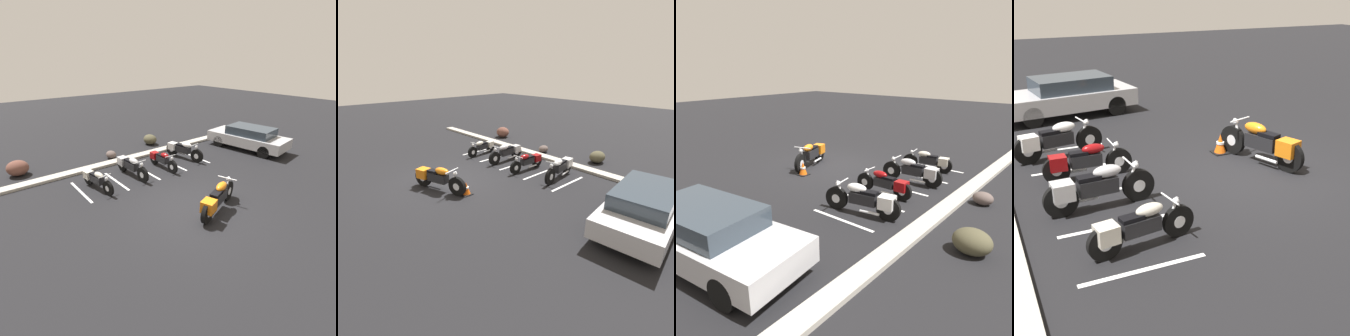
{
  "view_description": "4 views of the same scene",
  "coord_description": "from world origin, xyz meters",
  "views": [
    {
      "loc": [
        -5.62,
        -5.5,
        4.88
      ],
      "look_at": [
        0.53,
        2.19,
        0.67
      ],
      "focal_mm": 28.0,
      "sensor_mm": 36.0,
      "label": 1
    },
    {
      "loc": [
        9.12,
        -4.86,
        4.46
      ],
      "look_at": [
        1.58,
        1.99,
        0.58
      ],
      "focal_mm": 28.0,
      "sensor_mm": 36.0,
      "label": 2
    },
    {
      "loc": [
        9.74,
        8.86,
        4.03
      ],
      "look_at": [
        0.99,
        1.63,
        0.47
      ],
      "focal_mm": 35.0,
      "sensor_mm": 36.0,
      "label": 3
    },
    {
      "loc": [
        -8.47,
        5.71,
        4.18
      ],
      "look_at": [
        -0.12,
        1.87,
        0.48
      ],
      "focal_mm": 50.0,
      "sensor_mm": 36.0,
      "label": 4
    }
  ],
  "objects": [
    {
      "name": "stall_line_3",
      "position": [
        2.0,
        3.67,
        0.0
      ],
      "size": [
        0.1,
        2.1,
        0.0
      ],
      "primitive_type": "cube",
      "color": "white",
      "rests_on": "ground"
    },
    {
      "name": "stall_line_0",
      "position": [
        -2.64,
        3.67,
        0.0
      ],
      "size": [
        0.1,
        2.1,
        0.0
      ],
      "primitive_type": "cube",
      "color": "white",
      "rests_on": "ground"
    },
    {
      "name": "concrete_curb",
      "position": [
        0.0,
        5.57,
        0.06
      ],
      "size": [
        18.0,
        0.5,
        0.12
      ],
      "primitive_type": "cube",
      "color": "#A8A399",
      "rests_on": "ground"
    },
    {
      "name": "parked_bike_3",
      "position": [
        2.9,
        3.98,
        0.48
      ],
      "size": [
        0.78,
        2.28,
        0.9
      ],
      "rotation": [
        0.0,
        0.0,
        -1.39
      ],
      "color": "black",
      "rests_on": "ground"
    },
    {
      "name": "ground",
      "position": [
        0.0,
        0.0,
        0.0
      ],
      "size": [
        60.0,
        60.0,
        0.0
      ],
      "primitive_type": "plane",
      "color": "black"
    },
    {
      "name": "parked_bike_2",
      "position": [
        1.31,
        3.64,
        0.42
      ],
      "size": [
        0.57,
        2.03,
        0.8
      ],
      "rotation": [
        0.0,
        0.0,
        -1.58
      ],
      "color": "black",
      "rests_on": "ground"
    },
    {
      "name": "landscape_rock_0",
      "position": [
        0.03,
        6.27,
        0.2
      ],
      "size": [
        0.51,
        0.63,
        0.4
      ],
      "primitive_type": "ellipsoid",
      "rotation": [
        0.0,
        0.0,
        1.62
      ],
      "color": "brown",
      "rests_on": "ground"
    },
    {
      "name": "landscape_rock_2",
      "position": [
        2.96,
        6.95,
        0.29
      ],
      "size": [
        0.73,
        0.89,
        0.59
      ],
      "primitive_type": "ellipsoid",
      "rotation": [
        0.0,
        0.0,
        1.58
      ],
      "color": "#4A4631",
      "rests_on": "ground"
    },
    {
      "name": "parked_bike_0",
      "position": [
        -2.02,
        3.55,
        0.41
      ],
      "size": [
        0.64,
        1.97,
        0.78
      ],
      "rotation": [
        0.0,
        0.0,
        -1.42
      ],
      "color": "black",
      "rests_on": "ground"
    },
    {
      "name": "parked_bike_1",
      "position": [
        -0.29,
        3.8,
        0.47
      ],
      "size": [
        0.63,
        2.25,
        0.88
      ],
      "rotation": [
        0.0,
        0.0,
        -1.52
      ],
      "color": "black",
      "rests_on": "ground"
    },
    {
      "name": "landscape_rock_1",
      "position": [
        -4.18,
        6.93,
        0.34
      ],
      "size": [
        1.09,
        1.04,
        0.68
      ],
      "primitive_type": "ellipsoid",
      "rotation": [
        0.0,
        0.0,
        2.89
      ],
      "color": "brown",
      "rests_on": "ground"
    },
    {
      "name": "car_silver",
      "position": [
        6.82,
        2.79,
        0.68
      ],
      "size": [
        2.33,
        4.49,
        1.29
      ],
      "rotation": [
        0.0,
        0.0,
        1.7
      ],
      "color": "black",
      "rests_on": "ground"
    },
    {
      "name": "stall_line_2",
      "position": [
        0.45,
        3.67,
        0.0
      ],
      "size": [
        0.1,
        2.1,
        0.0
      ],
      "primitive_type": "cube",
      "color": "white",
      "rests_on": "ground"
    },
    {
      "name": "motorcycle_orange_featured",
      "position": [
        0.43,
        -0.57,
        0.52
      ],
      "size": [
        2.39,
        1.06,
        0.97
      ],
      "rotation": [
        0.0,
        0.0,
        0.32
      ],
      "color": "black",
      "rests_on": "ground"
    },
    {
      "name": "stall_line_1",
      "position": [
        -1.09,
        3.67,
        0.0
      ],
      "size": [
        0.1,
        2.1,
        0.0
      ],
      "primitive_type": "cube",
      "color": "white",
      "rests_on": "ground"
    },
    {
      "name": "stall_line_4",
      "position": [
        3.54,
        3.67,
        0.0
      ],
      "size": [
        0.1,
        2.1,
        0.0
      ],
      "primitive_type": "cube",
      "color": "white",
      "rests_on": "ground"
    },
    {
      "name": "traffic_cone",
      "position": [
        1.52,
        0.03,
        0.24
      ],
      "size": [
        0.4,
        0.4,
        0.51
      ],
      "color": "black",
      "rests_on": "ground"
    }
  ]
}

